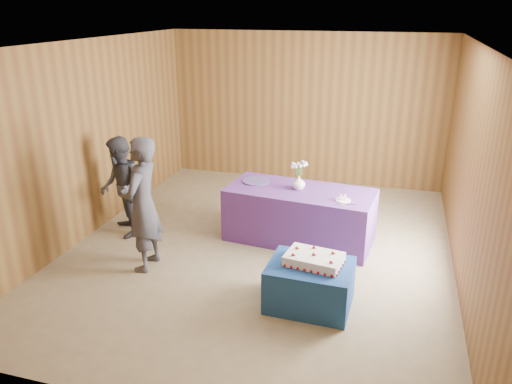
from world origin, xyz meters
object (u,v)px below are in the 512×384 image
at_px(vase, 299,183).
at_px(guest_right, 121,187).
at_px(cake_table, 310,285).
at_px(sheet_cake, 314,259).
at_px(serving_table, 300,215).
at_px(guest_left, 143,205).

height_order(vase, guest_right, guest_right).
relative_size(cake_table, guest_right, 0.63).
bearing_deg(sheet_cake, cake_table, -117.23).
distance_m(cake_table, vase, 1.78).
xyz_separation_m(serving_table, guest_left, (-1.69, -1.30, 0.47)).
height_order(cake_table, sheet_cake, sheet_cake).
bearing_deg(sheet_cake, guest_right, 169.11).
bearing_deg(sheet_cake, guest_left, -178.11).
distance_m(vase, guest_right, 2.49).
bearing_deg(serving_table, sheet_cake, -67.29).
relative_size(vase, guest_left, 0.11).
xyz_separation_m(serving_table, guest_right, (-2.46, -0.52, 0.34)).
bearing_deg(sheet_cake, serving_table, 115.19).
bearing_deg(guest_right, cake_table, 32.58).
bearing_deg(guest_right, sheet_cake, 33.42).
xyz_separation_m(cake_table, guest_right, (-2.90, 1.06, 0.47)).
xyz_separation_m(cake_table, vase, (-0.47, 1.61, 0.59)).
distance_m(sheet_cake, guest_left, 2.19).
distance_m(cake_table, guest_right, 3.12).
bearing_deg(guest_left, cake_table, 79.36).
relative_size(guest_left, guest_right, 1.18).
height_order(cake_table, serving_table, serving_table).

